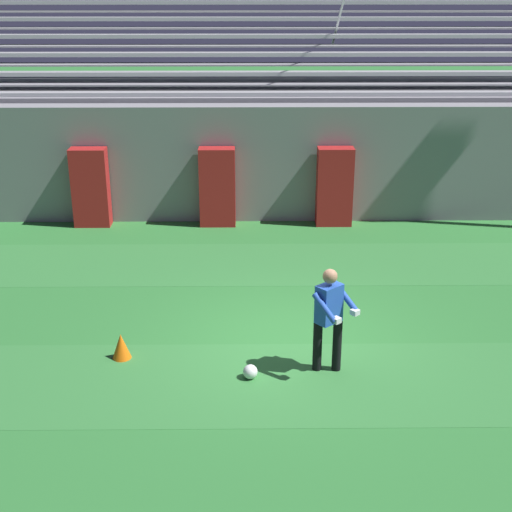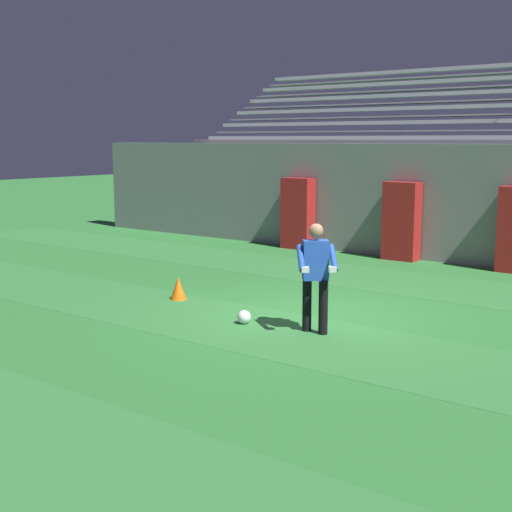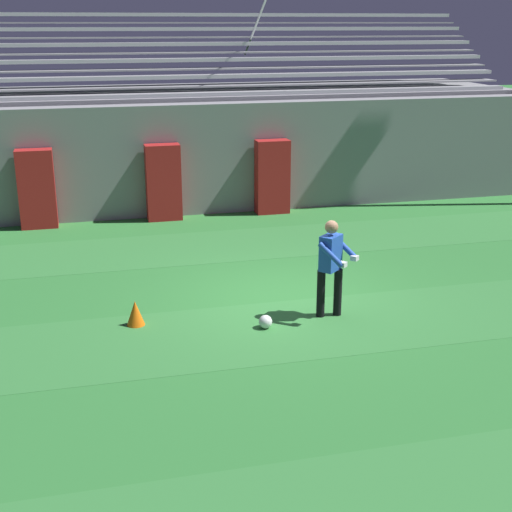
{
  "view_description": "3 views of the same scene",
  "coord_description": "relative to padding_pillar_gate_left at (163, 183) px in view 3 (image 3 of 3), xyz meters",
  "views": [
    {
      "loc": [
        -0.65,
        -10.49,
        5.66
      ],
      "look_at": [
        -0.55,
        -0.52,
        1.72
      ],
      "focal_mm": 50.0,
      "sensor_mm": 36.0,
      "label": 1
    },
    {
      "loc": [
        6.2,
        -9.82,
        2.9
      ],
      "look_at": [
        0.02,
        -1.73,
        1.24
      ],
      "focal_mm": 50.0,
      "sensor_mm": 36.0,
      "label": 2
    },
    {
      "loc": [
        -3.36,
        -11.47,
        4.73
      ],
      "look_at": [
        -0.48,
        0.11,
        0.81
      ],
      "focal_mm": 50.0,
      "sensor_mm": 36.0,
      "label": 3
    }
  ],
  "objects": [
    {
      "name": "ground_plane",
      "position": [
        1.4,
        -5.95,
        -0.95
      ],
      "size": [
        80.0,
        80.0,
        0.0
      ],
      "primitive_type": "plane",
      "color": "#2D7533"
    },
    {
      "name": "turf_stripe_near",
      "position": [
        1.4,
        -11.95,
        -0.94
      ],
      "size": [
        28.0,
        2.35,
        0.01
      ],
      "primitive_type": "cube",
      "color": "#337A38",
      "rests_on": "ground"
    },
    {
      "name": "turf_stripe_mid",
      "position": [
        1.4,
        -7.24,
        -0.94
      ],
      "size": [
        28.0,
        2.35,
        0.01
      ],
      "primitive_type": "cube",
      "color": "#337A38",
      "rests_on": "ground"
    },
    {
      "name": "turf_stripe_far",
      "position": [
        1.4,
        -2.54,
        -0.94
      ],
      "size": [
        28.0,
        2.35,
        0.01
      ],
      "primitive_type": "cube",
      "color": "#337A38",
      "rests_on": "ground"
    },
    {
      "name": "back_wall",
      "position": [
        1.4,
        0.55,
        0.45
      ],
      "size": [
        24.0,
        0.6,
        2.8
      ],
      "primitive_type": "cube",
      "color": "gray",
      "rests_on": "ground"
    },
    {
      "name": "padding_pillar_gate_left",
      "position": [
        0.0,
        0.0,
        0.0
      ],
      "size": [
        0.85,
        0.44,
        1.89
      ],
      "primitive_type": "cube",
      "color": "#B21E1E",
      "rests_on": "ground"
    },
    {
      "name": "padding_pillar_gate_right",
      "position": [
        2.81,
        0.0,
        0.0
      ],
      "size": [
        0.85,
        0.44,
        1.89
      ],
      "primitive_type": "cube",
      "color": "#B21E1E",
      "rests_on": "ground"
    },
    {
      "name": "padding_pillar_far_left",
      "position": [
        -3.03,
        0.0,
        0.0
      ],
      "size": [
        0.85,
        0.44,
        1.89
      ],
      "primitive_type": "cube",
      "color": "#B21E1E",
      "rests_on": "ground"
    },
    {
      "name": "bleacher_stand",
      "position": [
        1.4,
        3.24,
        0.56
      ],
      "size": [
        18.0,
        4.75,
        5.83
      ],
      "color": "gray",
      "rests_on": "ground"
    },
    {
      "name": "goalkeeper",
      "position": [
        1.95,
        -6.89,
        0.01
      ],
      "size": [
        0.74,
        0.73,
        1.67
      ],
      "color": "black",
      "rests_on": "ground"
    },
    {
      "name": "soccer_ball",
      "position": [
        0.76,
        -7.12,
        -0.84
      ],
      "size": [
        0.22,
        0.22,
        0.22
      ],
      "primitive_type": "sphere",
      "color": "white",
      "rests_on": "ground"
    },
    {
      "name": "traffic_cone",
      "position": [
        -1.27,
        -6.49,
        -0.74
      ],
      "size": [
        0.3,
        0.3,
        0.42
      ],
      "primitive_type": "cone",
      "color": "orange",
      "rests_on": "ground"
    }
  ]
}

